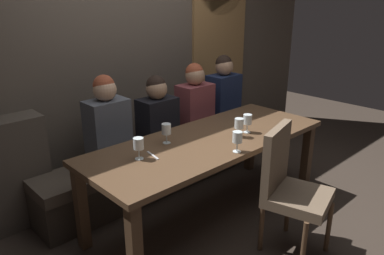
{
  "coord_description": "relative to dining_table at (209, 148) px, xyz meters",
  "views": [
    {
      "loc": [
        -2.1,
        -2.01,
        1.87
      ],
      "look_at": [
        -0.11,
        0.09,
        0.84
      ],
      "focal_mm": 34.69,
      "sensor_mm": 36.0,
      "label": 1
    }
  ],
  "objects": [
    {
      "name": "wine_glass_far_right",
      "position": [
        -0.33,
        0.17,
        0.2
      ],
      "size": [
        0.08,
        0.08,
        0.16
      ],
      "color": "silver",
      "rests_on": "dining_table"
    },
    {
      "name": "wine_glass_near_left",
      "position": [
        -0.68,
        0.06,
        0.2
      ],
      "size": [
        0.08,
        0.08,
        0.16
      ],
      "color": "silver",
      "rests_on": "dining_table"
    },
    {
      "name": "banquette_bench",
      "position": [
        0.0,
        0.7,
        -0.42
      ],
      "size": [
        2.5,
        0.44,
        0.45
      ],
      "color": "#312A23",
      "rests_on": "ground"
    },
    {
      "name": "arched_door",
      "position": [
        1.35,
        1.15,
        0.71
      ],
      "size": [
        0.9,
        0.05,
        2.55
      ],
      "color": "olive",
      "rests_on": "ground"
    },
    {
      "name": "diner_near_end",
      "position": [
        0.97,
        0.72,
        0.18
      ],
      "size": [
        0.36,
        0.24,
        0.81
      ],
      "color": "#192342",
      "rests_on": "banquette_bench"
    },
    {
      "name": "back_wall_tiled",
      "position": [
        0.0,
        1.22,
        0.85
      ],
      "size": [
        6.0,
        0.12,
        3.0
      ],
      "primitive_type": "cube",
      "color": "brown",
      "rests_on": "ground"
    },
    {
      "name": "wine_glass_near_right",
      "position": [
        0.34,
        -0.13,
        0.2
      ],
      "size": [
        0.08,
        0.08,
        0.16
      ],
      "color": "silver",
      "rests_on": "dining_table"
    },
    {
      "name": "diner_redhead",
      "position": [
        -0.53,
        0.73,
        0.17
      ],
      "size": [
        0.36,
        0.24,
        0.8
      ],
      "color": "#4C515B",
      "rests_on": "banquette_bench"
    },
    {
      "name": "chair_near_side",
      "position": [
        0.1,
        -0.72,
        -0.09
      ],
      "size": [
        0.54,
        0.54,
        0.98
      ],
      "color": "brown",
      "rests_on": "ground"
    },
    {
      "name": "dining_table",
      "position": [
        0.0,
        0.0,
        0.0
      ],
      "size": [
        2.2,
        0.84,
        0.74
      ],
      "color": "#493422",
      "rests_on": "ground"
    },
    {
      "name": "fork_on_table",
      "position": [
        -0.57,
        0.04,
        0.09
      ],
      "size": [
        0.05,
        0.17,
        0.01
      ],
      "primitive_type": "cube",
      "rotation": [
        0.0,
        0.0,
        -0.18
      ],
      "color": "silver",
      "rests_on": "dining_table"
    },
    {
      "name": "diner_bearded",
      "position": [
        -0.02,
        0.68,
        0.14
      ],
      "size": [
        0.36,
        0.24,
        0.73
      ],
      "color": "black",
      "rests_on": "banquette_bench"
    },
    {
      "name": "wine_glass_center_front",
      "position": [
        -0.05,
        -0.34,
        0.2
      ],
      "size": [
        0.08,
        0.08,
        0.16
      ],
      "color": "silver",
      "rests_on": "dining_table"
    },
    {
      "name": "diner_far_end",
      "position": [
        0.48,
        0.68,
        0.17
      ],
      "size": [
        0.36,
        0.24,
        0.78
      ],
      "color": "brown",
      "rests_on": "banquette_bench"
    },
    {
      "name": "ground",
      "position": [
        0.0,
        0.0,
        -0.65
      ],
      "size": [
        9.0,
        9.0,
        0.0
      ],
      "primitive_type": "plane",
      "color": "#382D26"
    },
    {
      "name": "wine_glass_end_right",
      "position": [
        0.2,
        -0.15,
        0.2
      ],
      "size": [
        0.08,
        0.08,
        0.16
      ],
      "color": "silver",
      "rests_on": "dining_table"
    }
  ]
}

